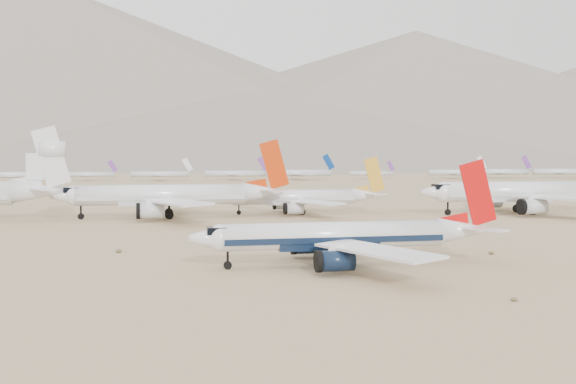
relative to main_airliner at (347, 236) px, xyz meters
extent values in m
plane|color=#917654|center=(-0.41, 3.54, -3.93)|extent=(7000.00, 7000.00, 0.00)
cylinder|color=white|center=(-1.83, 0.00, 0.18)|extent=(30.20, 3.57, 3.57)
cube|color=#0E1C34|center=(-1.83, 0.00, -0.27)|extent=(29.59, 3.62, 0.80)
sphere|color=white|center=(-16.93, 0.00, 0.18)|extent=(3.57, 3.57, 3.57)
cube|color=black|center=(-17.46, 0.00, 1.16)|extent=(2.50, 2.32, 0.89)
cone|color=white|center=(16.83, 0.00, 0.44)|extent=(7.55, 3.57, 3.57)
cube|color=white|center=(0.50, -10.59, -0.45)|extent=(11.66, 18.38, 0.56)
cube|color=white|center=(18.30, -3.47, 0.89)|extent=(4.79, 6.27, 0.21)
cylinder|color=#0E1C34|center=(-3.51, -7.42, -2.06)|extent=(4.19, 2.57, 2.57)
cube|color=white|center=(0.50, 10.59, -0.45)|extent=(11.66, 18.38, 0.56)
cube|color=white|center=(18.30, 3.47, 0.89)|extent=(4.79, 6.27, 0.21)
cylinder|color=#0E1C34|center=(-3.51, 7.42, -2.06)|extent=(4.19, 2.57, 2.57)
cube|color=red|center=(18.93, 0.00, 5.65)|extent=(5.72, 0.29, 9.43)
cylinder|color=black|center=(-16.03, 0.00, -3.39)|extent=(1.07, 0.45, 1.07)
cylinder|color=black|center=(-0.57, -2.50, -3.18)|extent=(1.50, 0.89, 1.50)
cylinder|color=black|center=(-0.57, 2.50, -3.18)|extent=(1.50, 0.89, 1.50)
cylinder|color=white|center=(66.58, 68.32, 1.93)|extent=(42.01, 5.09, 5.09)
cube|color=silver|center=(66.58, 68.32, 1.29)|extent=(41.17, 5.17, 1.15)
sphere|color=white|center=(45.58, 68.32, 1.93)|extent=(5.09, 5.09, 5.09)
cube|color=black|center=(44.81, 68.32, 3.33)|extent=(3.56, 3.31, 1.27)
cube|color=white|center=(69.82, 53.52, 1.03)|extent=(16.22, 25.57, 0.79)
cylinder|color=silver|center=(64.25, 57.93, -1.26)|extent=(5.83, 3.67, 3.67)
cube|color=white|center=(69.82, 83.11, 1.03)|extent=(16.22, 25.57, 0.79)
cylinder|color=silver|center=(64.25, 78.70, -1.26)|extent=(5.83, 3.67, 3.67)
cylinder|color=black|center=(46.85, 68.32, -3.17)|extent=(1.53, 0.64, 1.53)
cylinder|color=black|center=(68.33, 64.75, -2.86)|extent=(2.14, 1.27, 2.14)
cylinder|color=black|center=(68.33, 71.88, -2.86)|extent=(2.14, 1.27, 2.14)
cylinder|color=white|center=(9.77, 79.75, 0.43)|extent=(31.21, 3.79, 3.79)
cube|color=silver|center=(9.77, 79.75, -0.04)|extent=(30.59, 3.85, 0.85)
sphere|color=white|center=(-5.84, 79.75, 0.43)|extent=(3.79, 3.79, 3.79)
cube|color=black|center=(-6.41, 79.75, 1.48)|extent=(2.66, 2.47, 0.95)
cone|color=white|center=(29.06, 79.75, 0.72)|extent=(7.80, 3.79, 3.79)
cube|color=white|center=(12.18, 68.74, -0.23)|extent=(12.06, 19.00, 0.59)
cube|color=white|center=(30.58, 76.14, 1.19)|extent=(4.95, 6.48, 0.23)
cylinder|color=silver|center=(8.03, 72.02, -1.94)|extent=(4.34, 2.73, 2.73)
cube|color=white|center=(12.18, 90.75, -0.23)|extent=(12.06, 19.00, 0.59)
cube|color=white|center=(30.58, 83.35, 1.19)|extent=(4.95, 6.48, 0.23)
cylinder|color=silver|center=(8.03, 87.47, -1.94)|extent=(4.34, 2.73, 2.73)
cube|color=gold|center=(31.23, 79.75, 6.12)|extent=(5.92, 0.30, 9.75)
cylinder|color=black|center=(-4.89, 79.75, -3.36)|extent=(1.14, 0.47, 1.14)
cylinder|color=black|center=(11.07, 77.09, -3.13)|extent=(1.59, 0.95, 1.59)
cylinder|color=black|center=(11.07, 82.40, -3.13)|extent=(1.59, 0.95, 1.59)
cylinder|color=white|center=(-24.09, 74.69, 1.69)|extent=(39.96, 4.88, 4.88)
cube|color=silver|center=(-24.09, 74.69, 1.08)|extent=(39.16, 4.96, 1.10)
sphere|color=white|center=(-44.08, 74.69, 1.69)|extent=(4.88, 4.88, 4.88)
cube|color=black|center=(-44.81, 74.69, 3.03)|extent=(3.42, 3.17, 1.22)
cone|color=white|center=(0.60, 74.69, 2.05)|extent=(9.99, 4.88, 4.88)
cube|color=white|center=(-21.01, 60.59, 0.83)|extent=(15.43, 24.32, 0.75)
cube|color=white|center=(2.55, 70.07, 2.66)|extent=(6.34, 8.29, 0.29)
cylinder|color=silver|center=(-26.31, 64.78, -1.37)|extent=(5.55, 3.52, 3.52)
cube|color=white|center=(-21.01, 88.78, 0.83)|extent=(15.43, 24.32, 0.75)
cube|color=white|center=(2.55, 79.30, 2.66)|extent=(6.34, 8.29, 0.29)
cylinder|color=silver|center=(-26.31, 84.59, -1.37)|extent=(5.55, 3.52, 3.52)
cube|color=red|center=(3.38, 74.69, 8.98)|extent=(7.57, 0.39, 12.48)
cylinder|color=black|center=(-42.85, 74.69, -3.20)|extent=(1.47, 0.61, 1.47)
cylinder|color=black|center=(-22.43, 71.27, -2.90)|extent=(2.05, 1.22, 2.05)
cylinder|color=black|center=(-22.43, 78.10, -2.90)|extent=(2.05, 1.22, 2.05)
cone|color=white|center=(-52.35, 74.00, 2.85)|extent=(11.56, 5.54, 5.54)
cube|color=white|center=(-50.10, 68.67, 3.54)|extent=(7.34, 9.60, 0.33)
cube|color=white|center=(-50.10, 79.32, 3.54)|extent=(7.34, 9.60, 0.33)
cube|color=white|center=(-49.14, 74.00, 10.84)|extent=(8.76, 0.44, 14.44)
cylinder|color=white|center=(-48.82, 74.00, 12.62)|extent=(5.78, 3.59, 3.59)
cylinder|color=silver|center=(-113.22, 336.01, 0.30)|extent=(37.05, 3.66, 3.66)
cube|color=navy|center=(-95.78, 336.01, 6.49)|extent=(7.38, 0.37, 9.29)
cube|color=silver|center=(-113.22, 326.42, -0.25)|extent=(9.76, 17.05, 0.37)
cube|color=silver|center=(-113.22, 345.60, -0.25)|extent=(9.76, 17.05, 0.37)
cylinder|color=silver|center=(-69.90, 347.08, 0.08)|extent=(32.61, 3.22, 3.22)
cube|color=#723A97|center=(-54.55, 347.08, 5.53)|extent=(6.49, 0.32, 8.18)
cube|color=silver|center=(-69.90, 338.64, -0.40)|extent=(8.59, 15.01, 0.32)
cube|color=silver|center=(-69.90, 355.52, -0.40)|extent=(8.59, 15.01, 0.32)
cylinder|color=silver|center=(-24.35, 338.60, 0.30)|extent=(36.94, 3.65, 3.65)
cube|color=white|center=(-6.97, 338.60, 6.47)|extent=(7.36, 0.37, 9.27)
cube|color=silver|center=(-24.35, 329.03, -0.25)|extent=(9.73, 17.00, 0.37)
cube|color=silver|center=(-24.35, 348.16, -0.25)|extent=(9.73, 17.00, 0.37)
cylinder|color=silver|center=(24.14, 339.38, 0.42)|extent=(39.54, 3.91, 3.91)
cube|color=#723A97|center=(42.74, 339.38, 7.03)|extent=(7.87, 0.39, 9.92)
cube|color=silver|center=(24.14, 329.15, -0.16)|extent=(10.42, 18.20, 0.39)
cube|color=silver|center=(24.14, 349.62, -0.16)|extent=(10.42, 18.20, 0.39)
cylinder|color=silver|center=(66.61, 337.54, 0.66)|extent=(44.30, 4.38, 4.38)
cube|color=navy|center=(87.46, 337.54, 8.06)|extent=(8.82, 0.44, 11.11)
cube|color=silver|center=(66.61, 326.08, 0.00)|extent=(11.67, 20.39, 0.44)
cube|color=silver|center=(66.61, 349.01, 0.00)|extent=(11.67, 20.39, 0.44)
cylinder|color=silver|center=(120.05, 345.38, 0.01)|extent=(31.13, 3.08, 3.08)
cube|color=#723A97|center=(134.70, 345.38, 5.21)|extent=(6.20, 0.31, 7.81)
cube|color=silver|center=(120.05, 337.32, -0.45)|extent=(8.20, 14.33, 0.31)
cube|color=silver|center=(120.05, 353.43, -0.45)|extent=(8.20, 14.33, 0.31)
cylinder|color=silver|center=(180.82, 338.16, 0.51)|extent=(41.32, 4.08, 4.08)
cube|color=white|center=(200.26, 338.16, 7.42)|extent=(8.23, 0.41, 10.36)
cube|color=silver|center=(180.82, 327.46, -0.10)|extent=(10.89, 19.02, 0.41)
cube|color=silver|center=(180.82, 348.85, -0.10)|extent=(10.89, 19.02, 0.41)
cylinder|color=silver|center=(220.37, 346.37, 0.58)|extent=(42.78, 4.23, 4.23)
cube|color=#723A97|center=(240.51, 346.37, 7.73)|extent=(8.52, 0.42, 10.73)
cube|color=silver|center=(220.37, 335.30, -0.05)|extent=(11.27, 19.70, 0.42)
cube|color=silver|center=(220.37, 357.44, -0.05)|extent=(11.27, 19.70, 0.42)
cylinder|color=silver|center=(265.65, 341.47, 0.67)|extent=(44.49, 4.40, 4.40)
cube|color=silver|center=(265.65, 329.95, 0.01)|extent=(11.72, 20.48, 0.44)
cube|color=silver|center=(265.65, 352.98, 0.01)|extent=(11.72, 20.48, 0.44)
cone|color=slate|center=(-300.41, 1693.54, 231.07)|extent=(2444.00, 2444.00, 470.00)
cone|color=slate|center=(199.59, 1483.54, 116.07)|extent=(1824.00, 1824.00, 240.00)
cone|color=slate|center=(699.59, 1663.54, 186.07)|extent=(2356.00, 2356.00, 380.00)
cone|color=slate|center=(149.59, 1103.54, 66.07)|extent=(1260.00, 1260.00, 140.00)
ellipsoid|color=brown|center=(-30.81, 17.94, -3.64)|extent=(0.98, 0.98, 0.54)
ellipsoid|color=brown|center=(10.29, -24.16, -3.72)|extent=(0.70, 0.70, 0.39)
ellipsoid|color=brown|center=(23.99, 5.14, -3.68)|extent=(0.84, 0.84, 0.46)
ellipsoid|color=brown|center=(37.69, 34.44, -3.64)|extent=(0.98, 0.98, 0.54)
camera|label=1|loc=(-24.53, -82.18, 10.41)|focal=40.00mm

